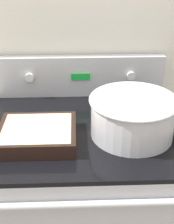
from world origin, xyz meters
name	(u,v)px	position (x,y,z in m)	size (l,w,h in m)	color
kitchen_wall	(80,29)	(0.00, 0.72, 1.25)	(8.00, 0.05, 2.50)	silver
stove_range	(83,210)	(0.00, 0.34, 0.47)	(0.81, 0.71, 0.94)	#BCBCC1
control_panel	(81,76)	(0.00, 0.66, 1.04)	(0.81, 0.07, 0.20)	#BCBCC1
mixing_bowl	(133,115)	(0.19, 0.28, 1.03)	(0.34, 0.34, 0.16)	silver
casserole_dish	(37,133)	(-0.17, 0.24, 0.97)	(0.29, 0.25, 0.06)	black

